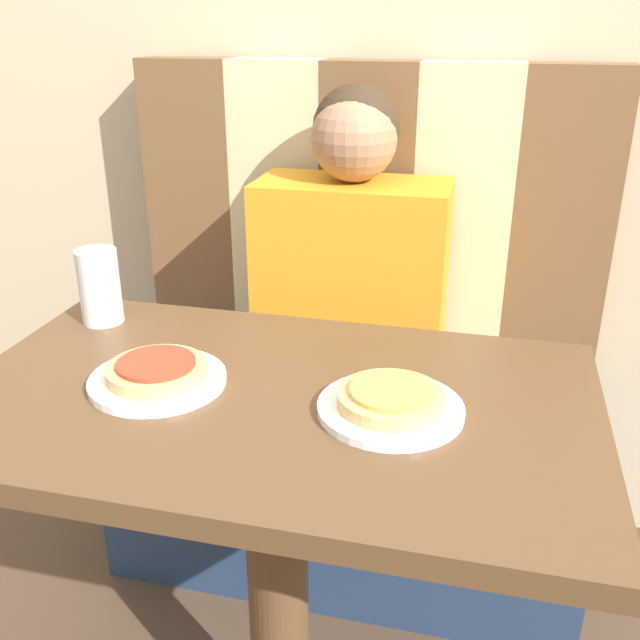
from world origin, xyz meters
name	(u,v)px	position (x,y,z in m)	size (l,w,h in m)	color
wall_back	(381,4)	(0.00, 0.87, 1.30)	(7.00, 0.05, 2.60)	#C6B28E
booth_seat	(348,473)	(0.00, 0.58, 0.23)	(1.10, 0.47, 0.47)	navy
booth_backrest	(368,220)	(0.00, 0.77, 0.83)	(1.10, 0.10, 0.72)	brown
dining_table	(275,467)	(0.00, 0.00, 0.65)	(0.93, 0.57, 0.77)	brown
person	(352,260)	(0.00, 0.58, 0.79)	(0.41, 0.21, 0.69)	orange
plate_left	(158,380)	(-0.17, -0.01, 0.78)	(0.20, 0.20, 0.01)	white
plate_right	(390,409)	(0.17, -0.01, 0.78)	(0.20, 0.20, 0.01)	white
pizza_left	(157,370)	(-0.17, -0.01, 0.80)	(0.15, 0.15, 0.03)	tan
pizza_right	(391,397)	(0.17, -0.01, 0.80)	(0.15, 0.15, 0.03)	tan
drinking_cup	(100,286)	(-0.37, 0.18, 0.84)	(0.07, 0.07, 0.13)	silver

